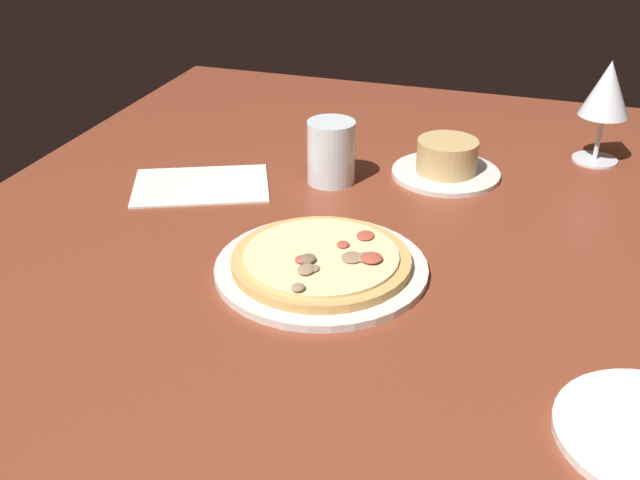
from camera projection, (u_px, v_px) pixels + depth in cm
name	position (u px, v px, depth cm)	size (l,w,h in cm)	color
dining_table	(319.00, 262.00, 105.03)	(150.00, 110.00, 4.00)	brown
pizza_main	(322.00, 264.00, 98.29)	(27.28, 27.28, 3.39)	silver
ramekin_on_saucer	(447.00, 162.00, 124.50)	(17.50, 17.50, 6.04)	silver
wine_glass_far	(607.00, 92.00, 125.33)	(8.06, 8.06, 17.20)	silver
water_glass	(331.00, 155.00, 121.50)	(7.58, 7.58, 10.03)	silver
paper_menu	(201.00, 185.00, 121.85)	(14.29, 21.03, 0.30)	silver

